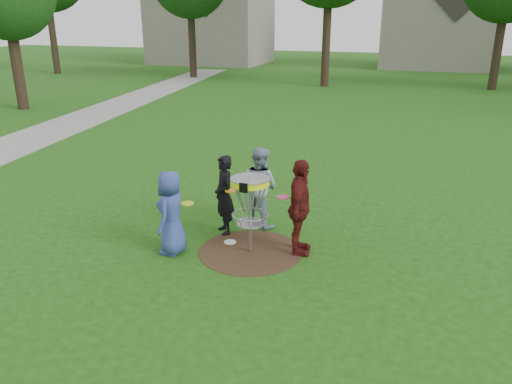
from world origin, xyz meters
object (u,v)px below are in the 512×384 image
(player_black, at_px, (224,195))
(player_maroon, at_px, (300,208))
(player_grey, at_px, (260,187))
(disc_golf_basket, at_px, (250,197))
(player_blue, at_px, (171,213))

(player_black, bearing_deg, player_maroon, 35.45)
(player_black, xyz_separation_m, player_grey, (0.50, 0.57, 0.04))
(player_black, height_order, player_grey, player_grey)
(disc_golf_basket, bearing_deg, player_maroon, 16.74)
(player_grey, xyz_separation_m, disc_golf_basket, (0.23, -1.20, 0.24))
(player_blue, xyz_separation_m, disc_golf_basket, (1.26, 0.43, 0.29))
(player_black, distance_m, player_grey, 0.76)
(player_black, height_order, player_maroon, player_maroon)
(player_blue, relative_size, player_maroon, 0.88)
(player_black, distance_m, player_maroon, 1.57)
(player_grey, relative_size, disc_golf_basket, 1.13)
(player_grey, bearing_deg, player_blue, 79.33)
(player_blue, height_order, disc_golf_basket, player_blue)
(player_blue, height_order, player_maroon, player_maroon)
(player_grey, distance_m, player_maroon, 1.40)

